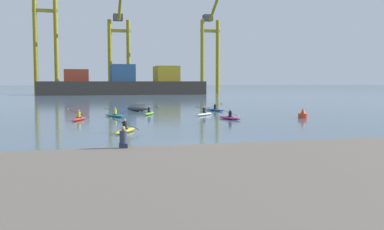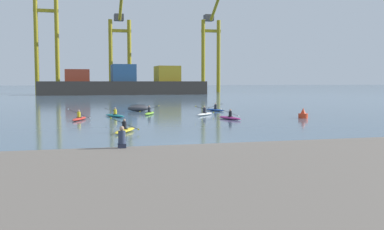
# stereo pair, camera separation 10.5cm
# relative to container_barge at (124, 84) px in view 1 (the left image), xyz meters

# --- Properties ---
(ground_plane) EXTENTS (800.00, 800.00, 0.00)m
(ground_plane) POSITION_rel_container_barge_xyz_m (-6.27, -97.89, -2.71)
(ground_plane) COLOR slate
(container_barge) EXTENTS (44.00, 11.34, 8.06)m
(container_barge) POSITION_rel_container_barge_xyz_m (0.00, 0.00, 0.00)
(container_barge) COLOR #38332D
(container_barge) RESTS_ON ground
(gantry_crane_west_mid) EXTENTS (6.83, 19.08, 40.15)m
(gantry_crane_west_mid) POSITION_rel_container_barge_xyz_m (-20.51, 12.01, 16.25)
(gantry_crane_west_mid) COLOR olive
(gantry_crane_west_mid) RESTS_ON ground
(gantry_crane_east_mid) EXTENTS (6.81, 18.12, 34.36)m
(gantry_crane_east_mid) POSITION_rel_container_barge_xyz_m (0.44, 14.56, 13.19)
(gantry_crane_east_mid) COLOR olive
(gantry_crane_east_mid) RESTS_ON ground
(gantry_crane_east) EXTENTS (6.33, 19.26, 34.08)m
(gantry_crane_east) POSITION_rel_container_barge_xyz_m (29.35, 14.82, 13.62)
(gantry_crane_east) COLOR olive
(gantry_crane_east) RESTS_ON ground
(capsized_dinghy) EXTENTS (2.62, 1.14, 0.76)m
(capsized_dinghy) POSITION_rel_container_barge_xyz_m (-5.86, -68.65, -2.36)
(capsized_dinghy) COLOR #38383D
(capsized_dinghy) RESTS_ON ground
(channel_buoy) EXTENTS (0.90, 0.90, 1.00)m
(channel_buoy) POSITION_rel_container_barge_xyz_m (7.86, -82.70, -2.35)
(channel_buoy) COLOR red
(channel_buoy) RESTS_ON ground
(kayak_blue) EXTENTS (2.13, 3.40, 0.95)m
(kayak_blue) POSITION_rel_container_barge_xyz_m (2.95, -70.63, -2.53)
(kayak_blue) COLOR #2856B2
(kayak_blue) RESTS_ON ground
(kayak_red) EXTENTS (2.05, 3.41, 1.08)m
(kayak_red) POSITION_rel_container_barge_xyz_m (-12.77, -79.45, -2.53)
(kayak_red) COLOR red
(kayak_red) RESTS_ON ground
(kayak_teal) EXTENTS (2.04, 3.33, 0.95)m
(kayak_teal) POSITION_rel_container_barge_xyz_m (-9.34, -76.53, -2.53)
(kayak_teal) COLOR teal
(kayak_teal) RESTS_ON ground
(kayak_white) EXTENTS (2.71, 2.94, 0.98)m
(kayak_white) POSITION_rel_container_barge_xyz_m (-0.14, -76.75, -2.53)
(kayak_white) COLOR silver
(kayak_white) RESTS_ON ground
(kayak_lime) EXTENTS (2.05, 3.36, 1.01)m
(kayak_lime) POSITION_rel_container_barge_xyz_m (-5.51, -74.25, -2.53)
(kayak_lime) COLOR #7ABC2D
(kayak_lime) RESTS_ON ground
(kayak_magenta) EXTENTS (2.12, 3.44, 1.04)m
(kayak_magenta) POSITION_rel_container_barge_xyz_m (0.68, -82.07, -2.53)
(kayak_magenta) COLOR #C13384
(kayak_magenta) RESTS_ON ground
(kayak_yellow) EXTENTS (2.11, 3.29, 1.05)m
(kayak_yellow) POSITION_rel_container_barge_xyz_m (-9.86, -90.21, -2.53)
(kayak_yellow) COLOR yellow
(kayak_yellow) RESTS_ON ground
(seated_onlooker) EXTENTS (0.32, 0.30, 0.90)m
(seated_onlooker) POSITION_rel_container_barge_xyz_m (-11.33, -102.54, -1.52)
(seated_onlooker) COLOR #23283D
(seated_onlooker) RESTS_ON stone_quay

